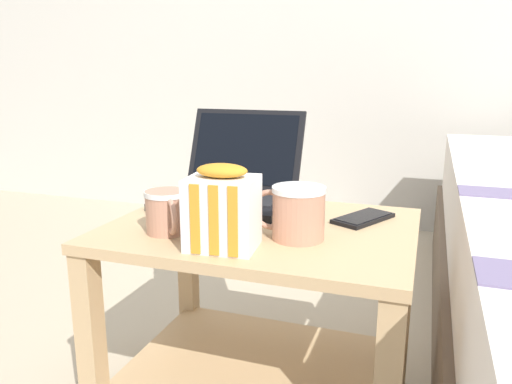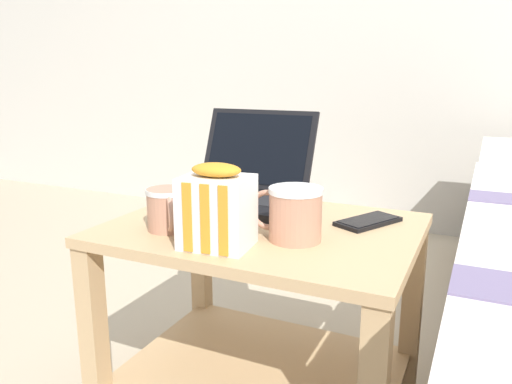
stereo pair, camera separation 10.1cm
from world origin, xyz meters
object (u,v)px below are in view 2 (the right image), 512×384
object	(u,v)px
mug_front_right	(168,207)
mug_front_left	(294,211)
snack_bag	(217,209)
cell_phone	(368,221)
laptop	(241,183)

from	to	relation	value
mug_front_right	mug_front_left	bearing A→B (deg)	11.25
mug_front_left	mug_front_right	world-z (taller)	mug_front_left
snack_bag	cell_phone	bearing A→B (deg)	49.73
mug_front_left	cell_phone	bearing A→B (deg)	57.75
mug_front_right	snack_bag	bearing A→B (deg)	-17.10
mug_front_left	snack_bag	distance (m)	0.15
snack_bag	cell_phone	world-z (taller)	snack_bag
mug_front_left	snack_bag	xyz separation A→B (m)	(-0.12, -0.09, 0.01)
laptop	mug_front_left	xyz separation A→B (m)	(0.23, -0.23, 0.01)
snack_bag	laptop	bearing A→B (deg)	109.34
laptop	snack_bag	size ratio (longest dim) A/B	1.97
mug_front_right	cell_phone	size ratio (longest dim) A/B	0.67
mug_front_right	cell_phone	distance (m)	0.43
mug_front_right	snack_bag	size ratio (longest dim) A/B	0.69
laptop	mug_front_left	distance (m)	0.33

